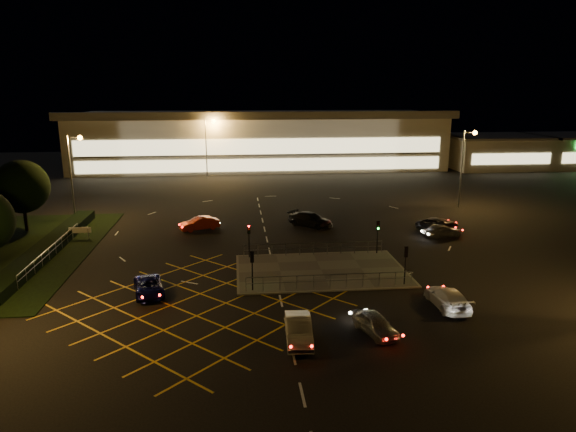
{
  "coord_description": "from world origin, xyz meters",
  "views": [
    {
      "loc": [
        -5.15,
        -42.96,
        15.12
      ],
      "look_at": [
        0.39,
        9.76,
        2.0
      ],
      "focal_mm": 32.0,
      "sensor_mm": 36.0,
      "label": 1
    }
  ],
  "objects": [
    {
      "name": "car_left_blue",
      "position": [
        -11.82,
        -5.76,
        0.62
      ],
      "size": [
        3.03,
        4.83,
        1.24
      ],
      "primitive_type": "imported",
      "rotation": [
        0.0,
        0.0,
        0.23
      ],
      "color": "#0C0C49",
      "rests_on": "ground"
    },
    {
      "name": "car_far_dkgrey",
      "position": [
        3.28,
        12.77,
        0.78
      ],
      "size": [
        5.42,
        5.19,
        1.55
      ],
      "primitive_type": "imported",
      "rotation": [
        0.0,
        0.0,
        0.84
      ],
      "color": "black",
      "rests_on": "ground"
    },
    {
      "name": "pedestrian_island",
      "position": [
        2.0,
        -2.0,
        0.06
      ],
      "size": [
        14.0,
        9.0,
        0.12
      ],
      "primitive_type": "cube",
      "color": "#4C4944",
      "rests_on": "ground"
    },
    {
      "name": "car_right_silver",
      "position": [
        16.42,
        7.01,
        0.69
      ],
      "size": [
        4.32,
        2.47,
        1.38
      ],
      "primitive_type": "imported",
      "rotation": [
        0.0,
        0.0,
        1.79
      ],
      "color": "#999C9F",
      "rests_on": "ground"
    },
    {
      "name": "retail_unit_a",
      "position": [
        46.0,
        53.97,
        3.21
      ],
      "size": [
        18.8,
        14.8,
        6.35
      ],
      "color": "beige",
      "rests_on": "ground"
    },
    {
      "name": "supermarket",
      "position": [
        0.0,
        61.95,
        5.31
      ],
      "size": [
        72.0,
        26.5,
        10.5
      ],
      "color": "beige",
      "rests_on": "ground"
    },
    {
      "name": "streetlight_ne",
      "position": [
        24.44,
        20.0,
        6.56
      ],
      "size": [
        1.78,
        0.56,
        10.03
      ],
      "color": "slate",
      "rests_on": "ground"
    },
    {
      "name": "tree_c",
      "position": [
        -28.0,
        14.0,
        4.95
      ],
      "size": [
        5.76,
        5.76,
        7.84
      ],
      "color": "black",
      "rests_on": "ground"
    },
    {
      "name": "car_east_grey",
      "position": [
        17.04,
        9.77,
        0.68
      ],
      "size": [
        5.37,
        3.8,
        1.36
      ],
      "primitive_type": "imported",
      "rotation": [
        0.0,
        0.0,
        1.92
      ],
      "color": "black",
      "rests_on": "ground"
    },
    {
      "name": "streetlight_far_right",
      "position": [
        30.44,
        50.0,
        6.56
      ],
      "size": [
        1.78,
        0.56,
        10.03
      ],
      "color": "slate",
      "rests_on": "ground"
    },
    {
      "name": "streetlight_nw",
      "position": [
        -23.56,
        18.0,
        6.56
      ],
      "size": [
        1.78,
        0.56,
        10.03
      ],
      "color": "slate",
      "rests_on": "ground"
    },
    {
      "name": "signal_nw",
      "position": [
        -4.0,
        1.99,
        2.37
      ],
      "size": [
        0.28,
        0.3,
        3.15
      ],
      "color": "black",
      "rests_on": "pedestrian_island"
    },
    {
      "name": "car_circ_red",
      "position": [
        -9.16,
        12.51,
        0.72
      ],
      "size": [
        4.6,
        3.0,
        1.43
      ],
      "primitive_type": "imported",
      "rotation": [
        0.0,
        0.0,
        5.09
      ],
      "color": "#98220B",
      "rests_on": "ground"
    },
    {
      "name": "car_queue_white",
      "position": [
        -1.47,
        -14.22,
        0.73
      ],
      "size": [
        1.78,
        4.51,
        1.46
      ],
      "primitive_type": "imported",
      "rotation": [
        0.0,
        0.0,
        6.23
      ],
      "color": "silver",
      "rests_on": "ground"
    },
    {
      "name": "retail_unit_b",
      "position": [
        62.0,
        53.96,
        3.22
      ],
      "size": [
        14.8,
        14.8,
        6.35
      ],
      "color": "beige",
      "rests_on": "ground"
    },
    {
      "name": "car_near_silver",
      "position": [
        3.5,
        -13.78,
        0.66
      ],
      "size": [
        2.67,
        4.16,
        1.32
      ],
      "primitive_type": "imported",
      "rotation": [
        0.0,
        0.0,
        0.31
      ],
      "color": "silver",
      "rests_on": "ground"
    },
    {
      "name": "signal_se",
      "position": [
        8.0,
        -5.99,
        2.37
      ],
      "size": [
        0.28,
        0.3,
        3.15
      ],
      "rotation": [
        0.0,
        0.0,
        3.14
      ],
      "color": "black",
      "rests_on": "pedestrian_island"
    },
    {
      "name": "signal_ne",
      "position": [
        8.0,
        1.99,
        2.37
      ],
      "size": [
        0.28,
        0.3,
        3.15
      ],
      "color": "black",
      "rests_on": "pedestrian_island"
    },
    {
      "name": "signal_sw",
      "position": [
        -4.0,
        -5.99,
        2.37
      ],
      "size": [
        0.28,
        0.3,
        3.15
      ],
      "rotation": [
        0.0,
        0.0,
        3.14
      ],
      "color": "black",
      "rests_on": "pedestrian_island"
    },
    {
      "name": "car_approach_white",
      "position": [
        9.71,
        -10.34,
        0.7
      ],
      "size": [
        2.08,
        4.89,
        1.41
      ],
      "primitive_type": "imported",
      "rotation": [
        0.0,
        0.0,
        3.16
      ],
      "color": "silver",
      "rests_on": "ground"
    },
    {
      "name": "hedge",
      "position": [
        -23.0,
        6.0,
        0.5
      ],
      "size": [
        2.0,
        26.0,
        1.0
      ],
      "primitive_type": "cube",
      "color": "black",
      "rests_on": "ground"
    },
    {
      "name": "streetlight_far_left",
      "position": [
        -9.56,
        48.0,
        6.56
      ],
      "size": [
        1.78,
        0.56,
        10.03
      ],
      "color": "slate",
      "rests_on": "ground"
    },
    {
      "name": "ground",
      "position": [
        0.0,
        0.0,
        0.0
      ],
      "size": [
        180.0,
        180.0,
        0.0
      ],
      "primitive_type": "plane",
      "color": "black",
      "rests_on": "ground"
    }
  ]
}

